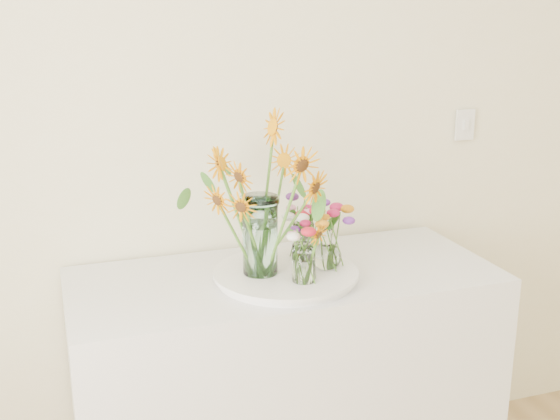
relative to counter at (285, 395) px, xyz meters
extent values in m
cube|color=white|center=(0.00, 0.00, 0.00)|extent=(1.40, 0.60, 0.90)
cylinder|color=white|center=(-0.02, -0.05, 0.46)|extent=(0.44, 0.44, 0.02)
cylinder|color=#C3F5F1|center=(-0.10, -0.04, 0.60)|extent=(0.14, 0.14, 0.26)
cylinder|color=white|center=(0.01, -0.15, 0.54)|extent=(0.10, 0.10, 0.12)
cylinder|color=white|center=(0.08, 0.05, 0.54)|extent=(0.08, 0.08, 0.12)
camera|label=1|loc=(-0.72, -2.03, 1.29)|focal=45.00mm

